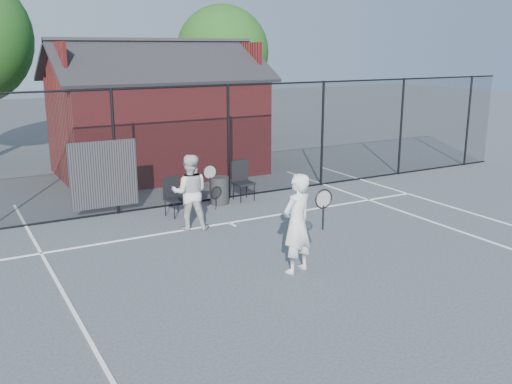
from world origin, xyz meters
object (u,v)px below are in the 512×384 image
chair_right (244,181)px  clubhouse (157,122)px  chair_left (176,198)px  waste_bin (220,190)px  player_back (190,192)px  player_front (297,223)px

chair_right → clubhouse: bearing=97.9°
chair_left → chair_right: size_ratio=0.90×
clubhouse → waste_bin: size_ratio=9.23×
player_back → player_front: bearing=-78.2°
player_back → waste_bin: bearing=47.0°
clubhouse → player_back: size_ratio=3.90×
waste_bin → clubhouse: bearing=90.4°
player_front → waste_bin: player_front is taller
clubhouse → chair_left: 5.21m
player_front → chair_right: player_front is taller
player_front → waste_bin: 4.89m
clubhouse → chair_right: bearing=-80.6°
player_front → chair_left: player_front is taller
chair_right → waste_bin: (-0.70, 0.00, -0.16)m
chair_left → player_back: bearing=-108.5°
clubhouse → player_back: bearing=-103.5°
clubhouse → chair_left: clubhouse is taller
clubhouse → waste_bin: bearing=-89.6°
clubhouse → chair_right: 4.59m
waste_bin → player_front: bearing=-99.4°
chair_left → player_front: bearing=-96.5°
clubhouse → player_front: bearing=-94.7°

